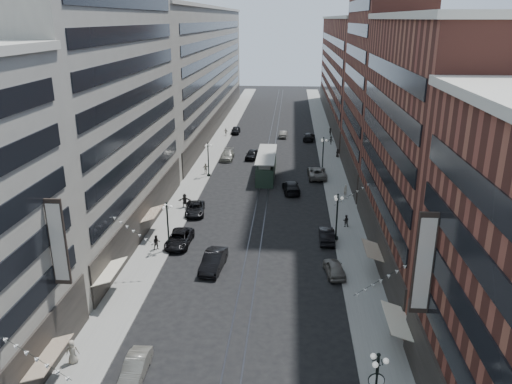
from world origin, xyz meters
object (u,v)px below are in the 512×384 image
(car_2, at_px, (179,239))
(car_10, at_px, (327,235))
(pedestrian_2, at_px, (157,242))
(car_14, at_px, (283,134))
(pedestrian_9, at_px, (331,140))
(car_8, at_px, (227,155))
(pedestrian_extra_0, at_px, (330,132))
(pedestrian_8, at_px, (345,190))
(lamppost_se_mid, at_px, (323,152))
(lamppost_sw_mid, at_px, (208,158))
(pedestrian_5, at_px, (185,200))
(pedestrian_extra_2, at_px, (338,153))
(car_1, at_px, (136,367))
(car_extra_0, at_px, (291,187))
(lamppost_se_far, at_px, (337,215))
(pedestrian_1, at_px, (72,352))
(car_9, at_px, (236,130))
(pedestrian_6, at_px, (206,168))
(car_4, at_px, (334,268))
(car_5, at_px, (213,261))
(car_11, at_px, (317,173))
(car_13, at_px, (252,154))
(pedestrian_extra_1, at_px, (226,132))
(pedestrian_4, at_px, (392,325))
(lamppost_sw_far, at_px, (168,224))
(streetcar, at_px, (266,166))
(pedestrian_7, at_px, (346,221))

(car_2, distance_m, car_10, 16.67)
(pedestrian_2, relative_size, car_14, 0.38)
(car_2, relative_size, pedestrian_9, 3.29)
(car_8, relative_size, pedestrian_extra_0, 3.45)
(car_10, xyz_separation_m, pedestrian_8, (3.57, 15.30, 0.24))
(lamppost_se_mid, bearing_deg, lamppost_sw_mid, -164.80)
(pedestrian_5, xyz_separation_m, pedestrian_9, (22.00, 36.87, -0.11))
(lamppost_se_mid, xyz_separation_m, pedestrian_extra_2, (3.19, 8.02, -2.16))
(car_1, xyz_separation_m, car_extra_0, (10.83, 40.52, 0.13))
(lamppost_se_far, distance_m, pedestrian_1, 31.36)
(car_1, distance_m, car_9, 79.14)
(pedestrian_6, height_order, pedestrian_9, pedestrian_6)
(lamppost_sw_mid, height_order, car_8, lamppost_sw_mid)
(lamppost_sw_mid, height_order, pedestrian_1, lamppost_sw_mid)
(car_4, xyz_separation_m, pedestrian_5, (-18.54, 17.13, 0.35))
(car_5, distance_m, pedestrian_5, 17.91)
(car_4, xyz_separation_m, car_14, (-6.20, 60.29, -0.01))
(car_1, height_order, pedestrian_5, pedestrian_5)
(lamppost_se_mid, bearing_deg, car_11, -104.23)
(car_1, height_order, car_extra_0, car_extra_0)
(car_2, xyz_separation_m, pedestrian_5, (-1.74, 11.40, 0.34))
(car_11, height_order, car_13, car_11)
(car_8, xyz_separation_m, pedestrian_extra_1, (-2.64, 18.55, 0.17))
(pedestrian_4, xyz_separation_m, car_13, (-15.32, 52.58, -0.21))
(lamppost_se_mid, bearing_deg, pedestrian_extra_2, 68.33)
(lamppost_se_far, height_order, pedestrian_9, lamppost_se_far)
(pedestrian_4, bearing_deg, car_10, 9.30)
(car_1, xyz_separation_m, pedestrian_6, (-3.05, 48.30, 0.34))
(pedestrian_8, bearing_deg, car_9, -103.45)
(lamppost_sw_far, relative_size, pedestrian_4, 3.15)
(lamppost_sw_mid, bearing_deg, streetcar, 8.01)
(pedestrian_4, relative_size, pedestrian_extra_2, 1.11)
(lamppost_sw_mid, bearing_deg, car_10, -53.44)
(pedestrian_1, height_order, pedestrian_4, pedestrian_1)
(car_1, height_order, car_11, car_11)
(pedestrian_2, xyz_separation_m, pedestrian_6, (0.67, 28.32, 0.06))
(pedestrian_7, height_order, pedestrian_extra_1, pedestrian_extra_1)
(streetcar, xyz_separation_m, pedestrian_5, (-10.14, -15.39, -0.59))
(pedestrian_5, xyz_separation_m, pedestrian_6, (0.27, 15.30, -0.06))
(streetcar, distance_m, pedestrian_extra_2, 17.07)
(car_11, relative_size, pedestrian_7, 4.13)
(pedestrian_5, distance_m, pedestrian_7, 21.46)
(lamppost_sw_mid, bearing_deg, lamppost_se_mid, 15.20)
(car_14, distance_m, car_extra_0, 35.68)
(lamppost_sw_far, height_order, pedestrian_extra_0, lamppost_sw_far)
(lamppost_se_far, xyz_separation_m, pedestrian_8, (2.51, 14.93, -2.09))
(car_2, bearing_deg, car_8, 89.90)
(car_11, bearing_deg, lamppost_sw_mid, 1.45)
(streetcar, distance_m, car_14, 27.88)
(pedestrian_5, distance_m, pedestrian_9, 42.93)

